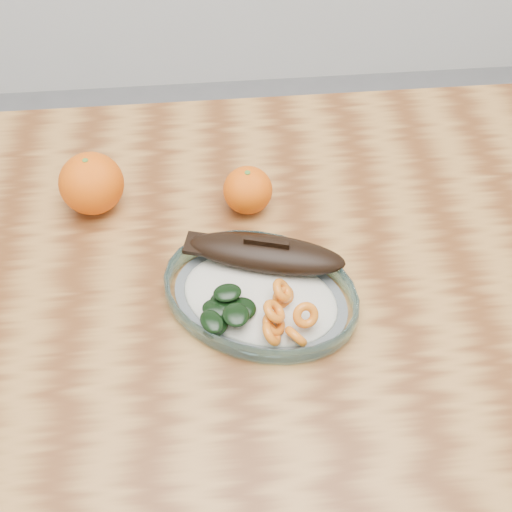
# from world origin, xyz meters

# --- Properties ---
(ground) EXTENTS (3.00, 3.00, 0.00)m
(ground) POSITION_xyz_m (0.00, 0.00, 0.00)
(ground) COLOR slate
(ground) RESTS_ON ground
(dining_table) EXTENTS (1.20, 0.80, 0.75)m
(dining_table) POSITION_xyz_m (0.00, 0.00, 0.65)
(dining_table) COLOR brown
(dining_table) RESTS_ON ground
(plated_meal) EXTENTS (0.61, 0.61, 0.08)m
(plated_meal) POSITION_xyz_m (0.03, -0.03, 0.77)
(plated_meal) COLOR white
(plated_meal) RESTS_ON dining_table
(orange_left) EXTENTS (0.09, 0.09, 0.09)m
(orange_left) POSITION_xyz_m (-0.19, 0.16, 0.80)
(orange_left) COLOR #FF4405
(orange_left) RESTS_ON dining_table
(orange_right) EXTENTS (0.07, 0.07, 0.07)m
(orange_right) POSITION_xyz_m (0.03, 0.14, 0.79)
(orange_right) COLOR #FF4405
(orange_right) RESTS_ON dining_table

